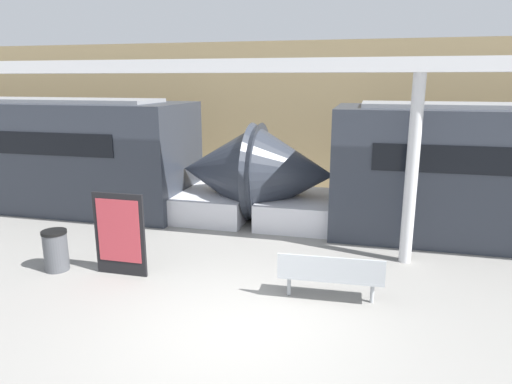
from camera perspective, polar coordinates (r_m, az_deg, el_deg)
The scene contains 7 objects.
ground_plane at distance 7.39m, azimuth -2.79°, elevation -16.51°, with size 60.00×60.00×0.00m, color gray.
station_wall at distance 15.98m, azimuth 7.35°, elevation 9.34°, with size 56.00×0.20×5.00m, color tan.
bench_near at distance 8.04m, azimuth 9.28°, elevation -10.07°, with size 1.82×0.52×0.85m.
trash_bin at distance 10.02m, azimuth -23.75°, elevation -6.69°, with size 0.49×0.49×0.83m.
poster_board at distance 9.23m, azimuth -16.68°, elevation -5.06°, with size 1.05×0.07×1.65m.
support_column_near at distance 9.72m, azimuth 18.91°, elevation 2.45°, with size 0.25×0.25×3.87m, color silver.
canopy_beam at distance 9.55m, azimuth 19.91°, elevation 14.75°, with size 28.00×0.60×0.28m, color silver.
Camera 1 is at (1.88, -6.09, 3.74)m, focal length 32.00 mm.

